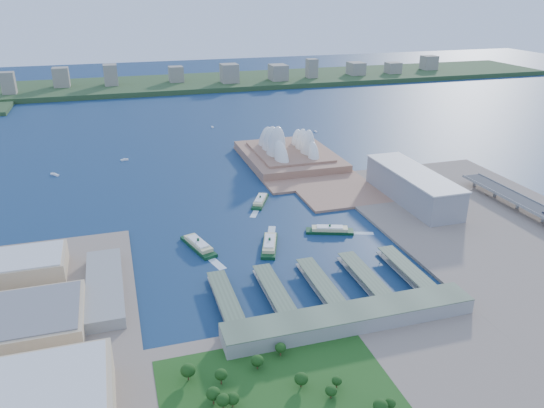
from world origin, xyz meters
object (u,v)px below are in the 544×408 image
object	(u,v)px
ferry_c	(270,243)
ferry_d	(330,228)
car_c	(544,213)
opera_house	(289,140)
ferry_b	(260,199)
toaster_building	(413,186)
ferry_a	(198,243)

from	to	relation	value
ferry_c	ferry_d	distance (m)	72.94
ferry_d	car_c	xyz separation A→B (m)	(229.82, -51.64, 10.73)
opera_house	ferry_d	distance (m)	255.89
car_c	opera_house	bearing A→B (deg)	122.22
car_c	ferry_b	bearing A→B (deg)	151.00
car_c	ferry_d	bearing A→B (deg)	167.34
toaster_building	ferry_c	bearing A→B (deg)	-161.79
ferry_d	car_c	bearing A→B (deg)	-82.97
ferry_b	ferry_d	size ratio (longest dim) A/B	0.97
ferry_a	opera_house	bearing A→B (deg)	37.51
toaster_building	ferry_c	size ratio (longest dim) A/B	2.81
opera_house	ferry_c	bearing A→B (deg)	-112.53
ferry_b	ferry_c	distance (m)	119.23
opera_house	toaster_building	size ratio (longest dim) A/B	1.16
ferry_b	toaster_building	bearing A→B (deg)	10.91
ferry_a	ferry_d	bearing A→B (deg)	-18.46
toaster_building	car_c	size ratio (longest dim) A/B	34.17
ferry_d	ferry_a	bearing A→B (deg)	107.71
opera_house	ferry_a	distance (m)	306.04
ferry_a	car_c	xyz separation A→B (m)	(370.31, -56.54, 10.17)
ferry_a	ferry_d	xyz separation A→B (m)	(140.49, -4.89, -0.56)
ferry_b	ferry_d	xyz separation A→B (m)	(48.35, -102.52, 0.16)
opera_house	car_c	size ratio (longest dim) A/B	39.68
toaster_building	car_c	bearing A→B (deg)	-45.59
ferry_a	ferry_d	world-z (taller)	ferry_a
ferry_a	car_c	bearing A→B (deg)	-25.14
ferry_b	ferry_c	xyz separation A→B (m)	(-23.15, -116.96, 0.59)
opera_house	ferry_a	xyz separation A→B (m)	(-179.31, -246.57, -26.66)
toaster_building	car_c	distance (m)	144.42
ferry_a	ferry_c	xyz separation A→B (m)	(69.00, -19.33, -0.13)
toaster_building	ferry_d	world-z (taller)	toaster_building
ferry_c	car_c	bearing A→B (deg)	-167.09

